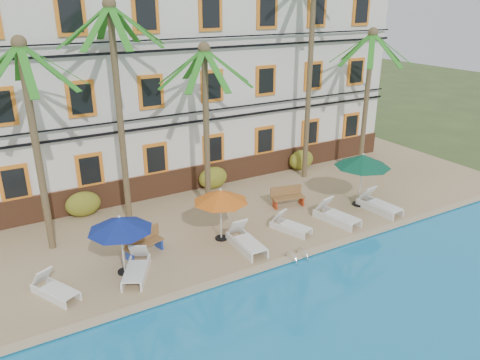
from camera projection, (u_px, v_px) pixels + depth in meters
ground at (263, 258)px, 17.51m from camera, size 100.00×100.00×0.00m
pool_deck at (205, 207)px, 21.49m from camera, size 30.00×12.00×0.25m
pool_coping at (277, 263)px, 16.68m from camera, size 30.00×0.35×0.06m
hotel_building at (158, 77)px, 23.59m from camera, size 25.40×6.44×10.22m
palm_a at (32, 120)px, 15.97m from camera, size 4.04×4.04×7.76m
palm_b at (117, 88)px, 17.93m from camera, size 4.04×4.04×8.90m
palm_c at (206, 105)px, 19.48m from camera, size 4.04×4.04×7.24m
palm_d at (311, 49)px, 22.44m from camera, size 4.04×4.04×10.58m
palm_e at (368, 83)px, 23.64m from camera, size 4.04×4.04×7.53m
shrub_left at (83, 204)px, 20.18m from camera, size 1.50×0.90×1.10m
shrub_mid at (213, 178)px, 23.13m from camera, size 1.50×0.90×1.10m
shrub_right at (301, 160)px, 25.67m from camera, size 1.50×0.90×1.10m
umbrella_blue at (120, 224)px, 15.48m from camera, size 2.19×2.19×2.19m
umbrella_red at (221, 196)px, 17.74m from camera, size 2.14×2.14×2.15m
umbrella_green at (363, 161)px, 20.65m from camera, size 2.49×2.49×2.49m
lounger_a at (54, 288)px, 14.81m from camera, size 1.34×1.84×0.82m
lounger_b at (136, 267)px, 15.90m from camera, size 1.53×2.03×0.92m
lounger_c at (246, 241)px, 17.63m from camera, size 0.79×2.07×0.97m
lounger_d at (290, 225)px, 18.94m from camera, size 1.16×1.82×0.81m
lounger_e at (336, 215)px, 19.71m from camera, size 1.11×2.14×0.96m
lounger_f at (379, 204)px, 20.73m from camera, size 0.92×2.13×0.98m
bench_left at (143, 242)px, 17.18m from camera, size 1.57×0.87×0.93m
bench_right at (288, 196)px, 21.18m from camera, size 1.57×0.79×0.93m
pool_ladder at (297, 259)px, 16.98m from camera, size 0.54×0.74×0.74m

